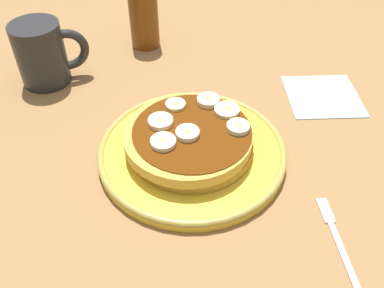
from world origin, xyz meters
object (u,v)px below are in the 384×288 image
(banana_slice_0, at_px, (188,133))
(banana_slice_2, at_px, (163,142))
(banana_slice_5, at_px, (161,122))
(fork, at_px, (337,238))
(banana_slice_1, at_px, (238,127))
(napkin, at_px, (323,96))
(pancake_stack, at_px, (189,140))
(banana_slice_3, at_px, (208,101))
(plate, at_px, (192,151))
(banana_slice_6, at_px, (175,105))
(coffee_mug, at_px, (43,53))
(banana_slice_4, at_px, (227,110))
(syrup_bottle, at_px, (143,12))

(banana_slice_0, xyz_separation_m, banana_slice_2, (-0.03, -0.01, -0.00))
(banana_slice_5, xyz_separation_m, fork, (0.15, -0.20, -0.05))
(banana_slice_2, relative_size, fork, 0.24)
(banana_slice_1, relative_size, napkin, 0.26)
(pancake_stack, xyz_separation_m, banana_slice_3, (0.04, 0.05, 0.02))
(banana_slice_3, bearing_deg, banana_slice_5, -162.47)
(plate, relative_size, fork, 1.91)
(plate, height_order, banana_slice_1, banana_slice_1)
(banana_slice_0, xyz_separation_m, napkin, (0.24, 0.07, -0.05))
(banana_slice_6, bearing_deg, fork, -62.65)
(coffee_mug, bearing_deg, banana_slice_3, -42.99)
(banana_slice_5, bearing_deg, banana_slice_6, 46.18)
(plate, height_order, pancake_stack, pancake_stack)
(banana_slice_5, bearing_deg, banana_slice_4, -1.89)
(pancake_stack, height_order, syrup_bottle, syrup_bottle)
(banana_slice_2, relative_size, napkin, 0.28)
(banana_slice_6, bearing_deg, pancake_stack, -88.79)
(plate, distance_m, banana_slice_3, 0.07)
(pancake_stack, bearing_deg, banana_slice_5, 139.90)
(pancake_stack, distance_m, fork, 0.21)
(banana_slice_0, bearing_deg, banana_slice_1, -7.65)
(banana_slice_3, height_order, banana_slice_6, banana_slice_3)
(banana_slice_2, relative_size, banana_slice_3, 1.02)
(banana_slice_4, height_order, napkin, banana_slice_4)
(banana_slice_5, bearing_deg, syrup_bottle, 81.26)
(banana_slice_2, bearing_deg, pancake_stack, 20.16)
(napkin, bearing_deg, banana_slice_2, -164.51)
(plate, xyz_separation_m, banana_slice_4, (0.06, 0.02, 0.04))
(banana_slice_1, xyz_separation_m, fork, (0.06, -0.16, -0.05))
(plate, relative_size, banana_slice_3, 8.06)
(syrup_bottle, bearing_deg, banana_slice_0, -93.06)
(pancake_stack, bearing_deg, plate, -3.57)
(banana_slice_0, relative_size, fork, 0.23)
(banana_slice_0, bearing_deg, banana_slice_4, 24.27)
(plate, xyz_separation_m, banana_slice_6, (-0.01, 0.05, 0.04))
(pancake_stack, relative_size, napkin, 1.49)
(pancake_stack, distance_m, banana_slice_2, 0.04)
(banana_slice_0, relative_size, coffee_mug, 0.26)
(pancake_stack, xyz_separation_m, banana_slice_1, (0.06, -0.02, 0.02))
(banana_slice_3, xyz_separation_m, syrup_bottle, (-0.03, 0.25, 0.01))
(banana_slice_5, relative_size, banana_slice_6, 1.18)
(coffee_mug, relative_size, syrup_bottle, 0.81)
(plate, height_order, banana_slice_3, banana_slice_3)
(banana_slice_1, xyz_separation_m, banana_slice_6, (-0.06, 0.07, -0.00))
(banana_slice_2, bearing_deg, banana_slice_5, 80.10)
(pancake_stack, bearing_deg, syrup_bottle, 87.50)
(fork, bearing_deg, banana_slice_4, 106.13)
(banana_slice_2, xyz_separation_m, fork, (0.15, -0.16, -0.05))
(banana_slice_3, relative_size, napkin, 0.28)
(banana_slice_1, bearing_deg, banana_slice_5, 155.97)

